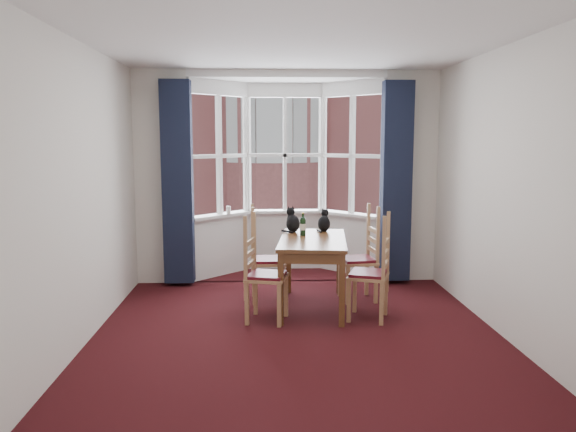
{
  "coord_description": "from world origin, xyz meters",
  "views": [
    {
      "loc": [
        -0.34,
        -5.19,
        1.91
      ],
      "look_at": [
        -0.05,
        1.05,
        1.05
      ],
      "focal_mm": 35.0,
      "sensor_mm": 36.0,
      "label": 1
    }
  ],
  "objects": [
    {
      "name": "bay_window",
      "position": [
        0.0,
        2.75,
        1.4
      ],
      "size": [
        2.76,
        0.94,
        2.8
      ],
      "color": "white",
      "rests_on": "floor"
    },
    {
      "name": "chair_right_near",
      "position": [
        0.87,
        0.55,
        0.47
      ],
      "size": [
        0.52,
        0.53,
        0.92
      ],
      "color": "#AD8054",
      "rests_on": "floor"
    },
    {
      "name": "wall_near",
      "position": [
        0.0,
        -2.25,
        1.4
      ],
      "size": [
        4.0,
        0.0,
        4.0
      ],
      "primitive_type": "plane",
      "rotation": [
        -1.57,
        0.0,
        0.0
      ],
      "color": "silver",
      "rests_on": "floor"
    },
    {
      "name": "chair_left_far",
      "position": [
        -0.36,
        1.31,
        0.47
      ],
      "size": [
        0.41,
        0.43,
        0.92
      ],
      "color": "#AD8054",
      "rests_on": "floor"
    },
    {
      "name": "chair_left_near",
      "position": [
        -0.38,
        0.58,
        0.47
      ],
      "size": [
        0.49,
        0.5,
        0.92
      ],
      "color": "#AD8054",
      "rests_on": "floor"
    },
    {
      "name": "cat_right",
      "position": [
        0.41,
        1.47,
        0.91
      ],
      "size": [
        0.19,
        0.23,
        0.29
      ],
      "color": "black",
      "rests_on": "dining_table"
    },
    {
      "name": "wall_right",
      "position": [
        2.0,
        0.0,
        1.4
      ],
      "size": [
        0.0,
        4.5,
        4.5
      ],
      "primitive_type": "plane",
      "rotation": [
        1.57,
        0.0,
        -1.57
      ],
      "color": "silver",
      "rests_on": "floor"
    },
    {
      "name": "dining_table",
      "position": [
        0.23,
        0.99,
        0.7
      ],
      "size": [
        0.87,
        1.43,
        0.8
      ],
      "color": "brown",
      "rests_on": "floor"
    },
    {
      "name": "ceiling",
      "position": [
        0.0,
        0.0,
        2.8
      ],
      "size": [
        4.5,
        4.5,
        0.0
      ],
      "primitive_type": "plane",
      "rotation": [
        3.14,
        0.0,
        0.0
      ],
      "color": "white",
      "rests_on": "floor"
    },
    {
      "name": "wall_back_pier_right",
      "position": [
        1.65,
        2.25,
        1.4
      ],
      "size": [
        0.7,
        0.12,
        2.8
      ],
      "primitive_type": "cube",
      "color": "silver",
      "rests_on": "floor"
    },
    {
      "name": "wall_left",
      "position": [
        -2.0,
        0.0,
        1.4
      ],
      "size": [
        0.0,
        4.5,
        4.5
      ],
      "primitive_type": "plane",
      "rotation": [
        1.57,
        0.0,
        1.57
      ],
      "color": "silver",
      "rests_on": "floor"
    },
    {
      "name": "wine_bottle",
      "position": [
        0.13,
        1.18,
        0.92
      ],
      "size": [
        0.07,
        0.07,
        0.27
      ],
      "color": "black",
      "rests_on": "dining_table"
    },
    {
      "name": "floor",
      "position": [
        0.0,
        0.0,
        0.0
      ],
      "size": [
        4.5,
        4.5,
        0.0
      ],
      "primitive_type": "plane",
      "color": "black",
      "rests_on": "ground"
    },
    {
      "name": "tenement_building",
      "position": [
        0.0,
        14.01,
        1.6
      ],
      "size": [
        18.4,
        7.8,
        15.2
      ],
      "color": "#AA5A57",
      "rests_on": "street"
    },
    {
      "name": "curtain_left",
      "position": [
        -1.42,
        2.07,
        1.35
      ],
      "size": [
        0.38,
        0.22,
        2.6
      ],
      "primitive_type": "cube",
      "color": "#171D34",
      "rests_on": "floor"
    },
    {
      "name": "chair_right_far",
      "position": [
        0.89,
        1.3,
        0.47
      ],
      "size": [
        0.45,
        0.47,
        0.92
      ],
      "color": "#AD8054",
      "rests_on": "floor"
    },
    {
      "name": "street",
      "position": [
        0.0,
        32.25,
        -6.0
      ],
      "size": [
        80.0,
        80.0,
        0.0
      ],
      "primitive_type": "plane",
      "color": "#333335",
      "rests_on": "ground"
    },
    {
      "name": "curtain_right",
      "position": [
        1.42,
        2.07,
        1.35
      ],
      "size": [
        0.38,
        0.22,
        2.6
      ],
      "primitive_type": "cube",
      "color": "#171D34",
      "rests_on": "floor"
    },
    {
      "name": "cat_left",
      "position": [
        0.03,
        1.44,
        0.92
      ],
      "size": [
        0.22,
        0.26,
        0.31
      ],
      "color": "black",
      "rests_on": "dining_table"
    },
    {
      "name": "wall_back_pier_left",
      "position": [
        -1.65,
        2.25,
        1.4
      ],
      "size": [
        0.7,
        0.12,
        2.8
      ],
      "primitive_type": "cube",
      "color": "silver",
      "rests_on": "floor"
    },
    {
      "name": "candle_tall",
      "position": [
        -0.8,
        2.6,
        0.93
      ],
      "size": [
        0.06,
        0.06,
        0.11
      ],
      "primitive_type": "cylinder",
      "color": "white",
      "rests_on": "bay_window"
    }
  ]
}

